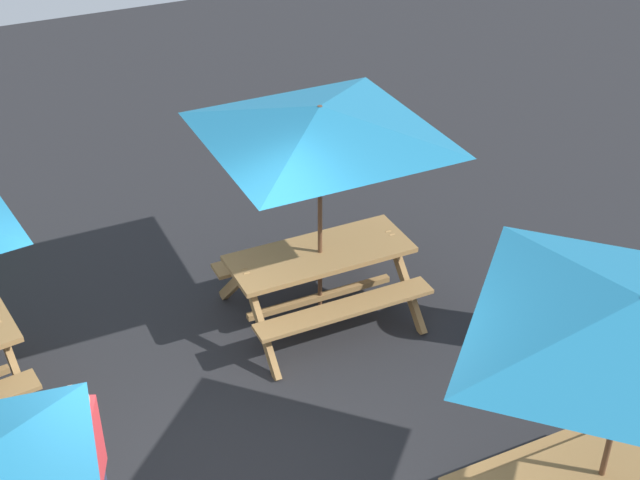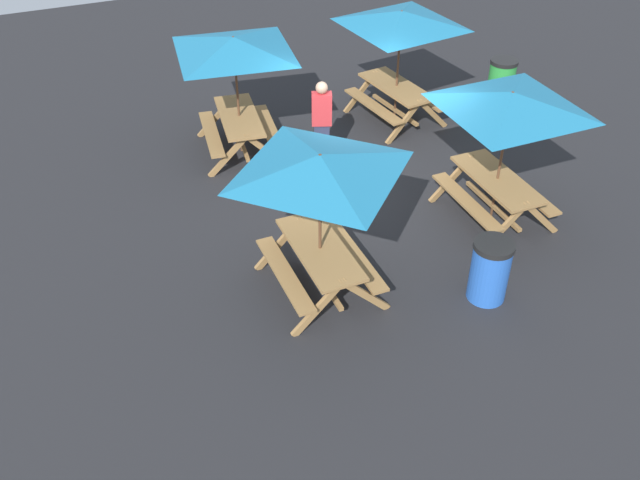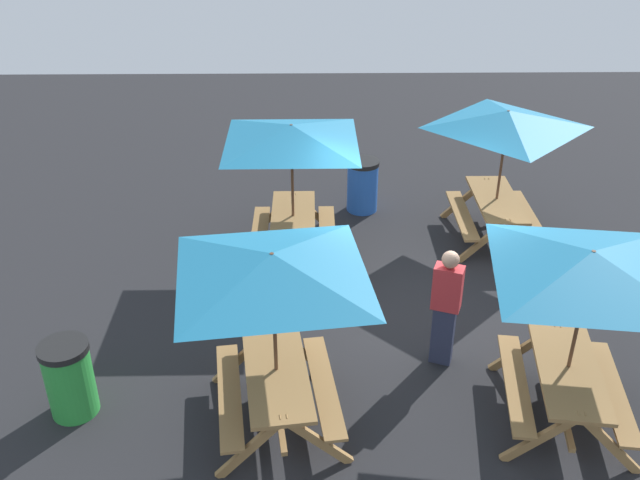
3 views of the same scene
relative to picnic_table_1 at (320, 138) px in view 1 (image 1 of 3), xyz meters
The scene contains 5 objects.
ground_plane 3.00m from the picnic_table_1, 46.04° to the left, with size 24.00×24.00×0.00m, color #232326.
picnic_table_1 is the anchor object (origin of this frame).
picnic_table_2 3.46m from the picnic_table_1, 99.56° to the left, with size 2.00×2.00×2.34m.
trash_bin_blue 2.57m from the picnic_table_1, 143.92° to the left, with size 0.59×0.59×0.98m.
person_standing 3.53m from the picnic_table_1, 36.30° to the left, with size 0.33×0.41×1.67m.
Camera 1 is at (1.53, 4.89, 5.52)m, focal length 50.00 mm.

